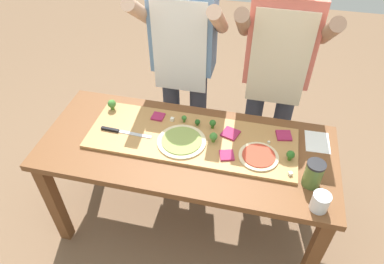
{
  "coord_description": "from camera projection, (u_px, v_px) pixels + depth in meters",
  "views": [
    {
      "loc": [
        0.35,
        -1.38,
        2.16
      ],
      "look_at": [
        0.02,
        0.04,
        0.83
      ],
      "focal_mm": 32.85,
      "sensor_mm": 36.0,
      "label": 1
    }
  ],
  "objects": [
    {
      "name": "ground_plane",
      "position": [
        188.0,
        221.0,
        2.51
      ],
      "size": [
        8.0,
        8.0,
        0.0
      ],
      "primitive_type": "plane",
      "color": "brown"
    },
    {
      "name": "prep_table",
      "position": [
        187.0,
        158.0,
        2.07
      ],
      "size": [
        1.68,
        0.71,
        0.76
      ],
      "color": "brown",
      "rests_on": "ground"
    },
    {
      "name": "cutting_board",
      "position": [
        192.0,
        138.0,
        2.03
      ],
      "size": [
        1.2,
        0.42,
        0.02
      ],
      "primitive_type": "cube",
      "color": "#B27F47",
      "rests_on": "prep_table"
    },
    {
      "name": "chefs_knife",
      "position": [
        119.0,
        131.0,
        2.05
      ],
      "size": [
        0.31,
        0.03,
        0.02
      ],
      "color": "#B7BABF",
      "rests_on": "cutting_board"
    },
    {
      "name": "pizza_whole_pesto_green",
      "position": [
        182.0,
        141.0,
        1.99
      ],
      "size": [
        0.28,
        0.28,
        0.02
      ],
      "color": "beige",
      "rests_on": "cutting_board"
    },
    {
      "name": "pizza_whole_tomato_red",
      "position": [
        259.0,
        156.0,
        1.9
      ],
      "size": [
        0.22,
        0.22,
        0.02
      ],
      "color": "beige",
      "rests_on": "cutting_board"
    },
    {
      "name": "pizza_slice_far_right",
      "position": [
        230.0,
        133.0,
        2.04
      ],
      "size": [
        0.11,
        0.11,
        0.01
      ],
      "primitive_type": "cube",
      "rotation": [
        0.0,
        0.0,
        -0.32
      ],
      "color": "#9E234C",
      "rests_on": "cutting_board"
    },
    {
      "name": "pizza_slice_far_left",
      "position": [
        158.0,
        117.0,
        2.15
      ],
      "size": [
        0.08,
        0.08,
        0.01
      ],
      "primitive_type": "cube",
      "rotation": [
        0.0,
        0.0,
        -0.04
      ],
      "color": "#9E234C",
      "rests_on": "cutting_board"
    },
    {
      "name": "pizza_slice_near_left",
      "position": [
        227.0,
        155.0,
        1.91
      ],
      "size": [
        0.09,
        0.09,
        0.01
      ],
      "primitive_type": "cube",
      "rotation": [
        0.0,
        0.0,
        0.28
      ],
      "color": "#9E234C",
      "rests_on": "cutting_board"
    },
    {
      "name": "pizza_slice_near_right",
      "position": [
        284.0,
        135.0,
        2.02
      ],
      "size": [
        0.1,
        0.1,
        0.01
      ],
      "primitive_type": "cube",
      "rotation": [
        0.0,
        0.0,
        0.2
      ],
      "color": "#9E234C",
      "rests_on": "cutting_board"
    },
    {
      "name": "broccoli_floret_center_right",
      "position": [
        184.0,
        118.0,
        2.1
      ],
      "size": [
        0.03,
        0.03,
        0.05
      ],
      "color": "#3F7220",
      "rests_on": "cutting_board"
    },
    {
      "name": "broccoli_floret_front_mid",
      "position": [
        213.0,
        123.0,
        2.06
      ],
      "size": [
        0.04,
        0.04,
        0.06
      ],
      "color": "#366618",
      "rests_on": "cutting_board"
    },
    {
      "name": "broccoli_floret_back_mid",
      "position": [
        197.0,
        122.0,
        2.08
      ],
      "size": [
        0.03,
        0.03,
        0.04
      ],
      "color": "#2C5915",
      "rests_on": "cutting_board"
    },
    {
      "name": "broccoli_floret_back_right",
      "position": [
        214.0,
        137.0,
        1.97
      ],
      "size": [
        0.05,
        0.05,
        0.06
      ],
      "color": "#487A23",
      "rests_on": "cutting_board"
    },
    {
      "name": "broccoli_floret_back_left",
      "position": [
        112.0,
        104.0,
        2.18
      ],
      "size": [
        0.05,
        0.05,
        0.07
      ],
      "color": "#487A23",
      "rests_on": "cutting_board"
    },
    {
      "name": "broccoli_floret_center_left",
      "position": [
        291.0,
        154.0,
        1.87
      ],
      "size": [
        0.04,
        0.04,
        0.06
      ],
      "color": "#366618",
      "rests_on": "cutting_board"
    },
    {
      "name": "cheese_crumble_a",
      "position": [
        290.0,
        174.0,
        1.81
      ],
      "size": [
        0.03,
        0.03,
        0.02
      ],
      "primitive_type": "cube",
      "rotation": [
        0.0,
        0.0,
        0.6
      ],
      "color": "white",
      "rests_on": "cutting_board"
    },
    {
      "name": "cheese_crumble_b",
      "position": [
        172.0,
        119.0,
        2.12
      ],
      "size": [
        0.02,
        0.02,
        0.02
      ],
      "primitive_type": "cube",
      "rotation": [
        0.0,
        0.0,
        1.49
      ],
      "color": "white",
      "rests_on": "cutting_board"
    },
    {
      "name": "cheese_crumble_c",
      "position": [
        269.0,
        142.0,
        1.98
      ],
      "size": [
        0.02,
        0.02,
        0.01
      ],
      "primitive_type": "cube",
      "rotation": [
        0.0,
        0.0,
        0.6
      ],
      "color": "white",
      "rests_on": "cutting_board"
    },
    {
      "name": "flour_cup",
      "position": [
        320.0,
        203.0,
        1.65
      ],
      "size": [
        0.09,
        0.09,
        0.1
      ],
      "color": "white",
      "rests_on": "prep_table"
    },
    {
      "name": "sauce_jar",
      "position": [
        313.0,
        174.0,
        1.74
      ],
      "size": [
        0.09,
        0.09,
        0.15
      ],
      "color": "#517033",
      "rests_on": "prep_table"
    },
    {
      "name": "recipe_note",
      "position": [
        317.0,
        142.0,
        2.02
      ],
      "size": [
        0.14,
        0.18,
        0.0
      ],
      "primitive_type": "cube",
      "rotation": [
        0.0,
        0.0,
        0.04
      ],
      "color": "white",
      "rests_on": "prep_table"
    },
    {
      "name": "cook_left",
      "position": [
        183.0,
        55.0,
        2.28
      ],
      "size": [
        0.54,
        0.39,
        1.67
      ],
      "color": "#333847",
      "rests_on": "ground"
    },
    {
      "name": "cook_right",
      "position": [
        277.0,
        66.0,
        2.18
      ],
      "size": [
        0.54,
        0.39,
        1.67
      ],
      "color": "#333847",
      "rests_on": "ground"
    }
  ]
}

